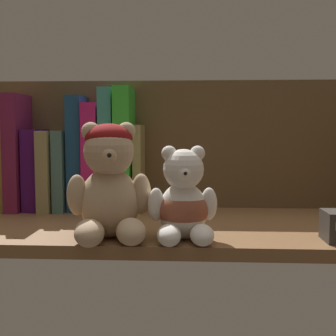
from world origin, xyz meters
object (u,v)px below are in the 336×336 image
object	(u,v)px
book_4	(38,169)
book_9	(110,150)
book_3	(21,152)
book_7	(79,153)
book_8	(95,157)
book_11	(140,168)
book_2	(8,153)
book_6	(65,170)
book_10	(126,150)
teddy_bear_larger	(109,184)
book_5	(53,170)
teddy_bear_smaller	(183,203)

from	to	relation	value
book_4	book_9	xyz separation A→B (cm)	(15.38, 0.00, 4.06)
book_3	book_7	world-z (taller)	book_3
book_8	book_11	distance (cm)	9.52
book_2	book_8	distance (cm)	18.36
book_4	book_6	xyz separation A→B (cm)	(5.87, 0.00, -0.16)
book_10	book_6	bearing A→B (deg)	180.00
book_2	book_3	size ratio (longest dim) A/B	0.98
book_6	book_3	bearing A→B (deg)	180.00
book_6	book_11	xyz separation A→B (cm)	(15.56, 0.00, 0.60)
book_10	book_3	bearing A→B (deg)	180.00
book_3	book_7	size ratio (longest dim) A/B	1.02
book_7	teddy_bear_larger	world-z (taller)	book_7
book_5	book_10	xyz separation A→B (cm)	(15.49, 0.00, 4.30)
book_4	book_10	distance (cm)	19.12
book_7	book_11	xyz separation A→B (cm)	(12.63, 0.00, -2.91)
book_5	book_9	xyz separation A→B (cm)	(12.21, 0.00, 4.22)
book_8	book_11	xyz separation A→B (cm)	(9.28, 0.00, -2.15)
book_2	book_10	world-z (taller)	book_10
book_10	teddy_bear_smaller	world-z (taller)	book_10
book_2	book_10	bearing A→B (deg)	0.00
book_8	book_4	bearing A→B (deg)	180.00
book_4	book_8	bearing A→B (deg)	0.00
book_10	teddy_bear_larger	xyz separation A→B (cm)	(1.04, -24.16, -4.04)
book_6	book_11	distance (cm)	15.57
book_5	book_11	xyz separation A→B (cm)	(18.26, 0.00, 0.60)
book_6	book_7	size ratio (longest dim) A/B	0.70
book_7	teddy_bear_larger	bearing A→B (deg)	-65.71
book_2	book_4	world-z (taller)	book_2
book_3	book_11	size ratio (longest dim) A/B	1.35
book_11	book_4	bearing A→B (deg)	180.00
teddy_bear_smaller	book_9	bearing A→B (deg)	122.62
book_6	book_10	world-z (taller)	book_10
teddy_bear_smaller	book_2	bearing A→B (deg)	146.78
book_4	book_11	xyz separation A→B (cm)	(21.43, 0.00, 0.44)
book_2	teddy_bear_smaller	world-z (taller)	book_2
book_5	book_6	bearing A→B (deg)	0.00
book_7	book_11	distance (cm)	12.96
book_6	book_10	xyz separation A→B (cm)	(12.79, 0.00, 4.30)
book_3	book_9	size ratio (longest dim) A/B	0.96
book_10	teddy_bear_smaller	distance (cm)	28.10
book_4	book_8	xyz separation A→B (cm)	(12.15, 0.00, 2.59)
book_9	teddy_bear_smaller	world-z (taller)	book_9
book_6	teddy_bear_larger	bearing A→B (deg)	-60.21
book_4	book_10	size ratio (longest dim) A/B	0.67
book_6	book_11	bearing A→B (deg)	0.00
book_8	teddy_bear_larger	size ratio (longest dim) A/B	1.23
book_2	book_8	size ratio (longest dim) A/B	1.06
book_4	book_9	size ratio (longest dim) A/B	0.67
book_3	book_6	distance (cm)	9.98
book_10	book_11	distance (cm)	4.62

